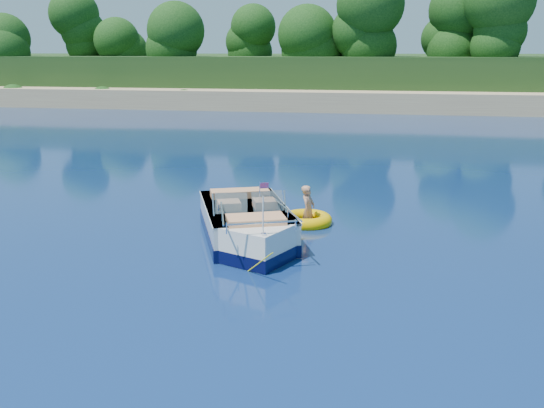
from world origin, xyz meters
name	(u,v)px	position (x,y,z in m)	size (l,w,h in m)	color
ground	(315,291)	(0.00, 0.00, 0.00)	(160.00, 160.00, 0.00)	#0A1E4B
shoreline	(376,81)	(0.00, 63.77, 0.98)	(170.00, 59.00, 6.00)	#A4825F
treeline	(374,37)	(0.04, 41.01, 5.55)	(150.00, 7.12, 8.19)	#321E10
motorboat	(248,227)	(-1.96, 2.81, 0.36)	(3.20, 5.21, 1.83)	white
tow_tube	(306,220)	(-0.77, 4.60, 0.09)	(1.39, 1.39, 0.37)	#F6B900
boy	(308,223)	(-0.73, 4.66, 0.00)	(0.50, 0.33, 1.37)	tan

